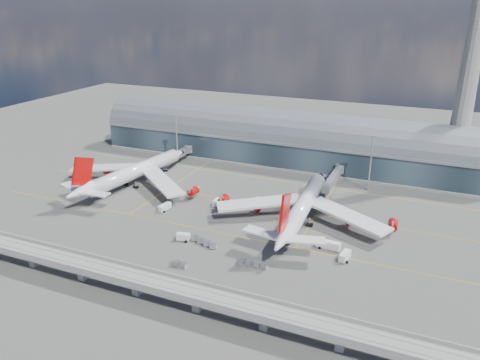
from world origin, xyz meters
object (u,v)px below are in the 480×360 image
at_px(cargo_train_2, 252,264).
at_px(cargo_train_1, 204,242).
at_px(service_truck_0, 165,207).
at_px(service_truck_4, 217,202).
at_px(floodlight_mast_left, 177,138).
at_px(service_truck_5, 260,201).
at_px(control_tower, 470,72).
at_px(service_truck_2, 328,245).
at_px(service_truck_3, 345,256).
at_px(airliner_left, 132,173).
at_px(cargo_train_0, 179,264).
at_px(floodlight_mast_right, 371,162).
at_px(service_truck_1, 183,237).
at_px(airliner_right, 302,208).

bearing_deg(cargo_train_2, cargo_train_1, 78.12).
xyz_separation_m(service_truck_0, service_truck_4, (17.64, 12.87, -0.04)).
bearing_deg(floodlight_mast_left, service_truck_5, -29.88).
height_order(control_tower, service_truck_0, control_tower).
xyz_separation_m(service_truck_2, cargo_train_2, (-20.05, -21.14, -0.68)).
xyz_separation_m(service_truck_3, cargo_train_1, (-48.14, -9.09, -0.46)).
distance_m(airliner_left, cargo_train_0, 77.75).
relative_size(floodlight_mast_right, cargo_train_2, 2.48).
relative_size(floodlight_mast_right, cargo_train_1, 2.21).
bearing_deg(control_tower, service_truck_1, -130.61).
bearing_deg(cargo_train_2, service_truck_3, -53.07).
distance_m(service_truck_2, cargo_train_2, 29.14).
bearing_deg(service_truck_2, cargo_train_0, 129.33).
bearing_deg(floodlight_mast_left, service_truck_4, -44.39).
height_order(service_truck_4, cargo_train_2, service_truck_4).
xyz_separation_m(floodlight_mast_left, cargo_train_0, (53.80, -91.75, -12.68)).
bearing_deg(service_truck_5, service_truck_1, -168.40).
height_order(floodlight_mast_left, service_truck_4, floodlight_mast_left).
relative_size(floodlight_mast_right, airliner_right, 0.35).
bearing_deg(airliner_right, service_truck_5, 152.55).
xyz_separation_m(airliner_right, service_truck_2, (14.40, -16.95, -4.55)).
bearing_deg(cargo_train_0, cargo_train_2, -60.81).
bearing_deg(service_truck_1, airliner_left, 39.83).
distance_m(service_truck_4, cargo_train_0, 49.95).
distance_m(service_truck_2, service_truck_5, 44.34).
height_order(control_tower, airliner_left, control_tower).
distance_m(service_truck_1, service_truck_5, 43.37).
height_order(floodlight_mast_left, service_truck_0, floodlight_mast_left).
bearing_deg(cargo_train_1, service_truck_5, -24.98).
relative_size(control_tower, floodlight_mast_right, 4.01).
xyz_separation_m(airliner_right, service_truck_5, (-21.09, 9.64, -4.84)).
bearing_deg(cargo_train_0, service_truck_5, -0.45).
xyz_separation_m(airliner_right, service_truck_3, (21.14, -22.08, -4.65)).
xyz_separation_m(floodlight_mast_right, airliner_right, (-18.61, -44.28, -7.51)).
height_order(floodlight_mast_left, service_truck_3, floodlight_mast_left).
relative_size(floodlight_mast_left, cargo_train_0, 4.64).
bearing_deg(airliner_left, service_truck_3, -6.44).
height_order(airliner_left, service_truck_0, airliner_left).
distance_m(control_tower, service_truck_4, 125.99).
height_order(floodlight_mast_right, cargo_train_2, floodlight_mast_right).
bearing_deg(airliner_left, cargo_train_2, -20.97).
bearing_deg(service_truck_5, cargo_train_2, -131.42).
height_order(service_truck_1, service_truck_2, service_truck_2).
height_order(airliner_left, service_truck_4, airliner_left).
height_order(airliner_left, airliner_right, airliner_right).
bearing_deg(service_truck_0, service_truck_4, 44.55).
relative_size(floodlight_mast_right, cargo_train_0, 4.64).
bearing_deg(service_truck_2, service_truck_3, -123.95).
bearing_deg(airliner_right, cargo_train_2, -101.33).
xyz_separation_m(floodlight_mast_right, cargo_train_2, (-24.27, -82.37, -12.74)).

